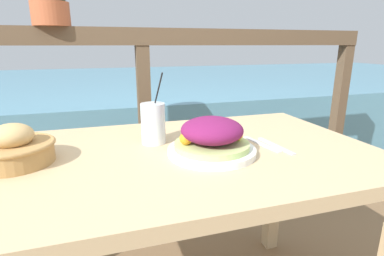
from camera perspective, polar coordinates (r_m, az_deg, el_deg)
The scene contains 8 objects.
patio_table at distance 1.00m, azimuth -1.94°, elevation -9.32°, with size 1.26×0.77×0.71m.
railing_fence at distance 1.70m, azimuth -9.24°, elevation 8.59°, with size 2.80×0.08×1.13m.
sea_backdrop at distance 4.24m, azimuth -13.86°, elevation 5.10°, with size 12.00×4.00×0.60m.
salad_plate at distance 0.92m, azimuth 3.80°, elevation -2.05°, with size 0.27×0.27×0.12m.
drink_glass at distance 1.03m, azimuth -7.40°, elevation 0.89°, with size 0.08×0.08×0.24m.
bread_basket at distance 0.98m, azimuth -30.80°, elevation -3.37°, with size 0.22×0.22×0.12m.
fork at distance 1.04m, azimuth 13.06°, elevation -2.99°, with size 0.05×0.18×0.00m.
knife at distance 1.04m, azimuth 15.63°, elevation -3.28°, with size 0.03×0.18×0.00m.
Camera 1 is at (-0.24, -0.87, 1.04)m, focal length 28.00 mm.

